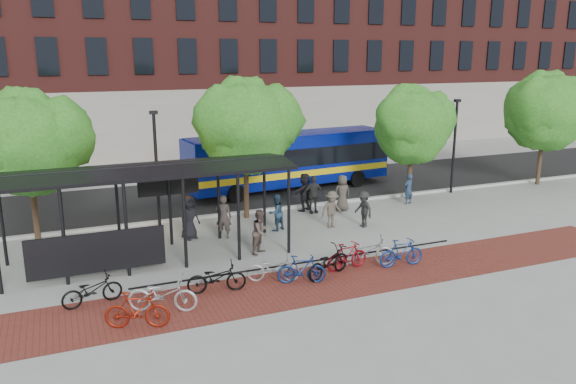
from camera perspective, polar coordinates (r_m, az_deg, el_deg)
name	(u,v)px	position (r m, az deg, el deg)	size (l,w,h in m)	color
ground	(336,230)	(24.65, 4.89, -3.86)	(160.00, 160.00, 0.00)	#9E9E99
asphalt_street	(271,190)	(31.69, -1.74, 0.23)	(160.00, 8.00, 0.01)	black
curb	(299,206)	(28.09, 1.15, -1.45)	(160.00, 0.25, 0.12)	#B7B7B2
brick_strip	(351,278)	(19.62, 6.39, -8.67)	(24.00, 3.00, 0.01)	maroon
bike_rack_rail	(306,274)	(19.83, 1.80, -8.35)	(12.00, 0.05, 0.95)	black
building_brick	(304,24)	(51.31, 1.62, 16.72)	(55.00, 14.00, 20.00)	#5C2320
bus_shelter	(144,181)	(21.00, -14.44, 1.07)	(10.60, 3.07, 3.60)	black
tree_a	(29,139)	(24.40, -24.78, 4.94)	(4.90, 4.00, 6.18)	#382619
tree_b	(247,123)	(25.62, -4.22, 7.05)	(5.15, 4.20, 6.47)	#382619
tree_c	(413,122)	(29.72, 12.61, 6.92)	(4.66, 3.80, 5.92)	#382619
tree_d	(546,108)	(35.60, 24.74, 7.78)	(5.39, 4.40, 6.55)	#382619
lamp_post_left	(156,165)	(25.17, -13.22, 2.64)	(0.35, 0.20, 5.12)	black
lamp_post_right	(454,143)	(31.84, 16.54, 4.75)	(0.35, 0.20, 5.12)	black
bus	(289,158)	(31.40, 0.12, 3.51)	(11.99, 3.75, 3.18)	navy
bike_0	(92,290)	(18.39, -19.29, -9.39)	(0.64, 1.83, 0.96)	black
bike_1	(137,310)	(16.54, -15.09, -11.50)	(0.52, 1.83, 1.10)	maroon
bike_2	(163,294)	(17.36, -12.63, -10.09)	(0.73, 2.08, 1.09)	#B1B2B4
bike_4	(217,278)	(18.38, -7.27, -8.63)	(0.66, 1.90, 1.00)	black
bike_6	(273,268)	(19.09, -1.51, -7.73)	(0.62, 1.79, 0.94)	#A1A1A3
bike_7	(301,269)	(18.91, 1.38, -7.86)	(0.47, 1.65, 0.99)	navy
bike_8	(328,262)	(19.50, 4.12, -7.11)	(0.70, 2.00, 1.05)	black
bike_9	(347,256)	(20.16, 6.00, -6.50)	(0.47, 1.68, 1.01)	maroon
bike_10	(366,251)	(20.66, 7.92, -5.92)	(0.72, 2.08, 1.09)	#9D9D9F
bike_11	(401,253)	(20.74, 11.44, -6.07)	(0.49, 1.73, 1.04)	navy
pedestrian_0	(189,217)	(23.52, -9.99, -2.57)	(0.90, 0.58, 1.84)	black
pedestrian_1	(224,217)	(23.41, -6.57, -2.51)	(0.67, 0.44, 1.85)	#3E3531
pedestrian_2	(276,213)	(24.28, -1.22, -2.10)	(0.79, 0.61, 1.62)	#21384E
pedestrian_3	(332,209)	(24.76, 4.47, -1.78)	(1.07, 0.61, 1.65)	#50463B
pedestrian_4	(313,194)	(26.95, 2.57, -0.25)	(1.07, 0.45, 1.83)	#2A2A2A
pedestrian_5	(305,192)	(27.33, 1.71, 0.00)	(1.73, 0.55, 1.87)	black
pedestrian_6	(342,193)	(27.42, 5.53, -0.11)	(0.87, 0.57, 1.78)	#413B34
pedestrian_7	(408,189)	(29.20, 12.14, 0.30)	(0.57, 0.38, 1.57)	navy
pedestrian_8	(261,232)	(21.54, -2.78, -4.06)	(0.84, 0.66, 1.73)	brown
pedestrian_9	(363,209)	(25.00, 7.67, -1.74)	(1.05, 0.60, 1.62)	black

